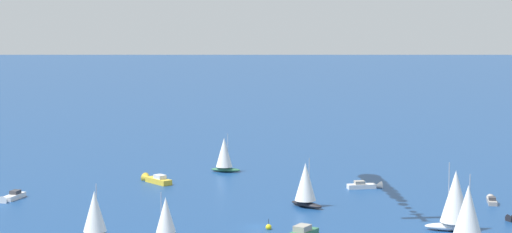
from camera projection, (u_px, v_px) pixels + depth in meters
ground_plane at (256, 227)px, 157.38m from camera, size 2000.00×2000.00×0.00m
sailboat_inshore at (166, 217)px, 148.89m from camera, size 5.99×5.46×8.19m
motorboat_offshore at (492, 200)px, 178.26m from camera, size 6.58×4.97×1.94m
motorboat_ahead at (12, 197)px, 181.05m from camera, size 7.99×5.50×2.31m
sailboat_mid_cluster at (306, 184)px, 173.90m from camera, size 4.53×8.03×10.27m
motorboat_outer_ring_a at (366, 186)px, 193.74m from camera, size 7.60×6.50×2.32m
motorboat_outer_ring_b at (155, 180)px, 200.64m from camera, size 3.57×9.73×2.76m
sailboat_outer_ring_c at (95, 214)px, 148.65m from camera, size 7.38×5.82×9.54m
sailboat_outer_ring_d at (468, 221)px, 135.20m from camera, size 10.91×7.36×13.58m
sailboat_outer_ring_e at (224, 154)px, 214.91m from camera, size 5.89×7.64×9.81m
sailboat_outer_ring_f at (455, 200)px, 153.82m from camera, size 7.80×9.61×12.55m
marker_buoy at (269, 227)px, 155.46m from camera, size 1.10×1.10×2.10m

